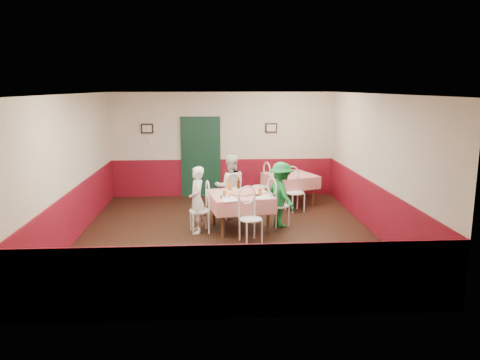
{
  "coord_description": "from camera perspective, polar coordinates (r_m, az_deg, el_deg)",
  "views": [
    {
      "loc": [
        -0.32,
        -9.05,
        2.93
      ],
      "look_at": [
        0.27,
        0.36,
        1.05
      ],
      "focal_mm": 35.0,
      "sensor_mm": 36.0,
      "label": 1
    }
  ],
  "objects": [
    {
      "name": "menu_right",
      "position": [
        9.42,
        2.71,
        -2.04
      ],
      "size": [
        0.31,
        0.41,
        0.0
      ],
      "primitive_type": "cube",
      "rotation": [
        0.0,
        0.0,
        -0.03
      ],
      "color": "white",
      "rests_on": "main_table"
    },
    {
      "name": "thermostat",
      "position": [
        12.68,
        -10.74,
        4.61
      ],
      "size": [
        0.1,
        0.03,
        0.1
      ],
      "primitive_type": "cube",
      "color": "white",
      "rests_on": "back_wall"
    },
    {
      "name": "front_wall",
      "position": [
        5.77,
        -0.25,
        -4.13
      ],
      "size": [
        6.0,
        0.1,
        2.8
      ],
      "primitive_type": "cube",
      "color": "beige",
      "rests_on": "ground"
    },
    {
      "name": "chair_second_a",
      "position": [
        11.83,
        2.53,
        -0.82
      ],
      "size": [
        0.54,
        0.54,
        0.9
      ],
      "primitive_type": null,
      "rotation": [
        0.0,
        0.0,
        -1.22
      ],
      "color": "white",
      "rests_on": "ground"
    },
    {
      "name": "picture_left",
      "position": [
        12.66,
        -11.25,
        6.18
      ],
      "size": [
        0.32,
        0.03,
        0.26
      ],
      "primitive_type": "cube",
      "color": "black",
      "rests_on": "back_wall"
    },
    {
      "name": "back_wall",
      "position": [
        12.65,
        -2.1,
        4.33
      ],
      "size": [
        6.0,
        0.1,
        2.8
      ],
      "primitive_type": "cube",
      "color": "beige",
      "rests_on": "ground"
    },
    {
      "name": "wallet",
      "position": [
        9.49,
        2.04,
        -1.88
      ],
      "size": [
        0.12,
        0.11,
        0.02
      ],
      "primitive_type": "cube",
      "rotation": [
        0.0,
        0.0,
        0.18
      ],
      "color": "black",
      "rests_on": "main_table"
    },
    {
      "name": "plate_far",
      "position": [
        10.09,
        -0.42,
        -1.09
      ],
      "size": [
        0.29,
        0.29,
        0.01
      ],
      "primitive_type": "cylinder",
      "rotation": [
        0.0,
        0.0,
        0.18
      ],
      "color": "white",
      "rests_on": "main_table"
    },
    {
      "name": "picture_right",
      "position": [
        12.65,
        3.83,
        6.36
      ],
      "size": [
        0.32,
        0.03,
        0.26
      ],
      "primitive_type": "cube",
      "color": "black",
      "rests_on": "back_wall"
    },
    {
      "name": "shaker_c",
      "position": [
        9.2,
        -2.31,
        -2.08
      ],
      "size": [
        0.04,
        0.04,
        0.09
      ],
      "primitive_type": "cylinder",
      "rotation": [
        0.0,
        0.0,
        0.18
      ],
      "color": "#B23319",
      "rests_on": "main_table"
    },
    {
      "name": "chair_near",
      "position": [
        8.95,
        1.32,
        -4.8
      ],
      "size": [
        0.54,
        0.54,
        0.9
      ],
      "primitive_type": null,
      "rotation": [
        0.0,
        0.0,
        0.37
      ],
      "color": "white",
      "rests_on": "ground"
    },
    {
      "name": "plate_left",
      "position": [
        9.56,
        -2.4,
        -1.8
      ],
      "size": [
        0.29,
        0.29,
        0.01
      ],
      "primitive_type": "cylinder",
      "rotation": [
        0.0,
        0.0,
        0.18
      ],
      "color": "white",
      "rests_on": "main_table"
    },
    {
      "name": "door",
      "position": [
        12.64,
        -4.8,
        2.69
      ],
      "size": [
        0.96,
        0.06,
        2.1
      ],
      "primitive_type": "cube",
      "color": "black",
      "rests_on": "ground"
    },
    {
      "name": "diner_far",
      "position": [
        10.54,
        -1.19,
        -0.81
      ],
      "size": [
        0.75,
        0.61,
        1.45
      ],
      "primitive_type": "imported",
      "rotation": [
        0.0,
        0.0,
        3.23
      ],
      "color": "gray",
      "rests_on": "ground"
    },
    {
      "name": "wainscot_right",
      "position": [
        9.94,
        16.01,
        -3.32
      ],
      "size": [
        0.03,
        7.0,
        1.0
      ],
      "primitive_type": "cube",
      "color": "maroon",
      "rests_on": "ground"
    },
    {
      "name": "shaker_a",
      "position": [
        9.2,
        -1.8,
        -2.09
      ],
      "size": [
        0.04,
        0.04,
        0.09
      ],
      "primitive_type": "cylinder",
      "rotation": [
        0.0,
        0.0,
        0.18
      ],
      "color": "silver",
      "rests_on": "main_table"
    },
    {
      "name": "pizza",
      "position": [
        9.64,
        0.21,
        -1.64
      ],
      "size": [
        0.56,
        0.56,
        0.03
      ],
      "primitive_type": "cylinder",
      "rotation": [
        0.0,
        0.0,
        0.18
      ],
      "color": "#B74723",
      "rests_on": "main_table"
    },
    {
      "name": "menu_left",
      "position": [
        9.19,
        -1.38,
        -2.37
      ],
      "size": [
        0.41,
        0.47,
        0.0
      ],
      "primitive_type": "cube",
      "rotation": [
        0.0,
        0.0,
        0.32
      ],
      "color": "white",
      "rests_on": "main_table"
    },
    {
      "name": "main_table",
      "position": [
        9.77,
        0.0,
        -3.89
      ],
      "size": [
        1.42,
        1.42,
        0.77
      ],
      "primitive_type": "cube",
      "rotation": [
        0.0,
        0.0,
        0.18
      ],
      "color": "red",
      "rests_on": "ground"
    },
    {
      "name": "plate_right",
      "position": [
        9.79,
        2.43,
        -1.5
      ],
      "size": [
        0.29,
        0.29,
        0.01
      ],
      "primitive_type": "cylinder",
      "rotation": [
        0.0,
        0.0,
        0.18
      ],
      "color": "white",
      "rests_on": "main_table"
    },
    {
      "name": "right_wall",
      "position": [
        9.76,
        16.38,
        1.8
      ],
      "size": [
        0.1,
        7.0,
        2.8
      ],
      "primitive_type": "cube",
      "color": "beige",
      "rests_on": "ground"
    },
    {
      "name": "chair_left",
      "position": [
        9.58,
        -4.95,
        -3.76
      ],
      "size": [
        0.49,
        0.49,
        0.9
      ],
      "primitive_type": null,
      "rotation": [
        0.0,
        0.0,
        -1.38
      ],
      "color": "white",
      "rests_on": "ground"
    },
    {
      "name": "left_wall",
      "position": [
        9.56,
        -19.8,
        1.4
      ],
      "size": [
        0.1,
        7.0,
        2.8
      ],
      "primitive_type": "cube",
      "color": "beige",
      "rests_on": "ground"
    },
    {
      "name": "diner_right",
      "position": [
        9.94,
        5.04,
        -1.77
      ],
      "size": [
        0.8,
        1.02,
        1.39
      ],
      "primitive_type": "imported",
      "rotation": [
        0.0,
        0.0,
        1.94
      ],
      "color": "gray",
      "rests_on": "ground"
    },
    {
      "name": "floor",
      "position": [
        9.52,
        -1.48,
        -6.65
      ],
      "size": [
        7.0,
        7.0,
        0.0
      ],
      "primitive_type": "plane",
      "color": "black",
      "rests_on": "ground"
    },
    {
      "name": "beer_bottle",
      "position": [
        10.07,
        -0.17,
        -0.47
      ],
      "size": [
        0.08,
        0.08,
        0.24
      ],
      "primitive_type": "cylinder",
      "rotation": [
        0.0,
        0.0,
        0.18
      ],
      "color": "#381C0A",
      "rests_on": "main_table"
    },
    {
      "name": "glass_a",
      "position": [
        9.36,
        -1.92,
        -1.71
      ],
      "size": [
        0.09,
        0.09,
        0.13
      ],
      "primitive_type": "cylinder",
      "rotation": [
        0.0,
        0.0,
        0.18
      ],
      "color": "#BF7219",
      "rests_on": "main_table"
    },
    {
      "name": "second_table",
      "position": [
        11.95,
        6.11,
        -1.12
      ],
      "size": [
        1.44,
        1.44,
        0.77
      ],
      "primitive_type": "cube",
      "rotation": [
        0.0,
        0.0,
        0.35
      ],
      "color": "red",
      "rests_on": "ground"
    },
    {
      "name": "wainscot_back",
      "position": [
        12.77,
        -2.07,
        0.31
      ],
      "size": [
        6.0,
        0.03,
        1.0
      ],
      "primitive_type": "cube",
      "color": "maroon",
      "rests_on": "ground"
    },
    {
      "name": "shaker_b",
      "position": [
        9.14,
        -1.32,
        -2.17
      ],
      "size": [
        0.04,
        0.04,
        0.09
      ],
      "primitive_type": "cylinder",
      "rotation": [
        0.0,
        0.0,
        0.18
      ],
      "color": "silver",
      "rests_on": "main_table"
    },
    {
      "name": "chair_second_b",
      "position": [
        11.22,
        6.75,
        -1.57
      ],
      "size": [
        0.54,
        0.54,
        0.9
      ],
      "primitive_type": null,
      "rotation": [
        0.0,
        0.0,
        0.35
      ],
      "color": "white",
      "rests_on": "ground"
    },
    {
      "name": "diner_left",
      "position": [
        9.52,
        -5.27,
        -2.44
      ],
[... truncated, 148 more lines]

